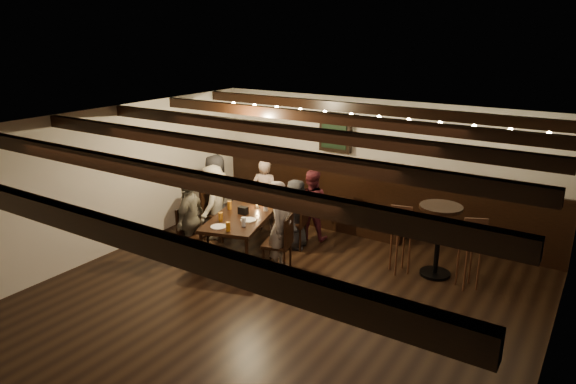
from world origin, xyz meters
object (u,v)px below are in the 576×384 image
Objects in this scene: chair_left_far at (193,243)px; chair_right_far at (278,253)px; person_bench_left at (216,192)px; person_right_near at (296,214)px; person_bench_centre at (265,195)px; high_top_table at (439,230)px; chair_right_near at (294,231)px; dining_table at (244,216)px; person_left_near at (213,202)px; chair_left_near at (216,223)px; person_left_far at (190,219)px; bar_stool_left at (400,247)px; person_right_far at (280,227)px; bar_stool_right at (469,261)px; person_bench_right at (311,205)px.

chair_right_far is at bearing 90.00° from chair_left_far.
person_bench_left is 1.17× the size of person_right_near.
chair_left_far is 0.63× the size of person_bench_left.
chair_left_far is at bearing 90.00° from chair_right_far.
high_top_table is at bearing 161.68° from person_bench_centre.
chair_right_near is 0.77× the size of person_right_near.
person_bench_left is 1.04× the size of person_bench_centre.
chair_right_near reaches higher than dining_table.
chair_right_near reaches higher than chair_left_far.
chair_right_far is 0.63× the size of person_bench_left.
dining_table is 0.87m from person_left_near.
dining_table is at bearing 122.06° from chair_left_far.
chair_left_near is at bearing -179.92° from chair_left_far.
bar_stool_left is (3.01, 1.34, -0.26)m from person_left_far.
chair_right_near is at bearing -0.05° from chair_right_far.
person_right_far is (1.14, -1.23, 0.04)m from person_bench_centre.
person_bench_centre is at bearing 129.82° from chair_left_near.
chair_right_near is 0.70× the size of person_left_near.
chair_left_near is 0.70× the size of person_left_near.
person_bench_left is at bearing 74.47° from chair_right_near.
dining_table is 0.88m from person_right_far.
chair_left_near is 1.01m from person_bench_centre.
person_bench_centre is at bearing 153.43° from person_left_far.
person_right_near is (1.71, 0.04, -0.10)m from person_bench_left.
chair_left_near is at bearing 178.07° from person_left_far.
person_bench_left is at bearing 74.74° from person_right_near.
chair_left_far is (-0.56, -0.64, -0.37)m from dining_table.
chair_left_near is 1.70m from chair_right_far.
person_left_near is at bearing 38.66° from person_bench_centre.
chair_right_far is at bearing 140.17° from person_bench_left.
bar_stool_right is (2.83, 0.10, -0.18)m from person_right_near.
person_bench_centre is 1.02× the size of person_left_near.
dining_table is 1.27m from person_bench_right.
person_bench_left is (-0.56, 1.24, 0.43)m from chair_left_far.
dining_table is at bearing 90.00° from person_bench_centre.
person_right_far is at bearing 180.00° from person_right_near.
chair_left_far is at bearing 0.08° from chair_left_near.
chair_left_far is 1.75m from person_right_near.
high_top_table is (3.48, 1.54, 0.46)m from chair_left_far.
person_right_near is at bearing 120.96° from person_left_far.
chair_left_far is at bearing 90.00° from person_right_far.
person_right_far reaches higher than bar_stool_right.
bar_stool_left is (3.24, 0.47, 0.13)m from chair_left_near.
person_bench_left reaches higher than person_right_near.
person_left_far reaches higher than person_bench_centre.
person_right_far is at bearing 90.00° from person_left_far.
person_right_far reaches higher than person_bench_right.
dining_table is at bearing 45.00° from person_bench_right.
chair_right_far is 0.96m from person_right_near.
person_bench_centre reaches higher than dining_table.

